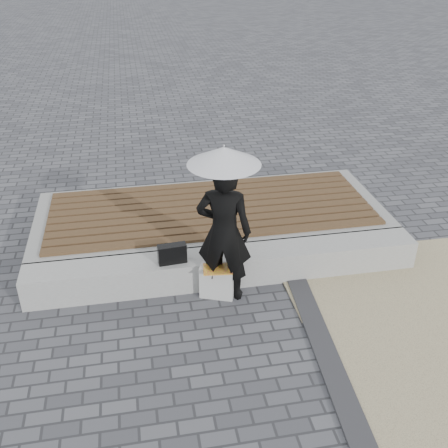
{
  "coord_description": "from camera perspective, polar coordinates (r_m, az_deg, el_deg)",
  "views": [
    {
      "loc": [
        -1.04,
        -3.87,
        3.97
      ],
      "look_at": [
        -0.09,
        1.3,
        1.0
      ],
      "focal_mm": 42.13,
      "sensor_mm": 36.0,
      "label": 1
    }
  ],
  "objects": [
    {
      "name": "timber_platform",
      "position": [
        7.73,
        -1.41,
        0.3
      ],
      "size": [
        5.0,
        2.0,
        0.4
      ],
      "primitive_type": "cube",
      "color": "gray",
      "rests_on": "ground"
    },
    {
      "name": "ground",
      "position": [
        5.64,
        3.37,
        -15.31
      ],
      "size": [
        80.0,
        80.0,
        0.0
      ],
      "primitive_type": "plane",
      "color": "#515156",
      "rests_on": "ground"
    },
    {
      "name": "magazine",
      "position": [
        6.26,
        -0.7,
        -4.9
      ],
      "size": [
        0.37,
        0.29,
        0.01
      ],
      "primitive_type": "cube",
      "rotation": [
        0.0,
        0.0,
        -0.12
      ],
      "color": "#DB3F3F",
      "rests_on": "canvas_tote"
    },
    {
      "name": "timber_decking",
      "position": [
        7.63,
        -1.43,
        1.74
      ],
      "size": [
        4.6,
        1.8,
        0.04
      ],
      "primitive_type": null,
      "color": "brown",
      "rests_on": "timber_platform"
    },
    {
      "name": "seating_ledge",
      "position": [
        6.73,
        0.25,
        -4.62
      ],
      "size": [
        5.0,
        0.45,
        0.4
      ],
      "primitive_type": "cube",
      "color": "#ADAEA8",
      "rests_on": "ground"
    },
    {
      "name": "canvas_tote",
      "position": [
        6.43,
        -0.77,
        -6.28
      ],
      "size": [
        0.44,
        0.31,
        0.43
      ],
      "primitive_type": "cube",
      "rotation": [
        0.0,
        0.0,
        -0.37
      ],
      "color": "#B8B8B4",
      "rests_on": "ground"
    },
    {
      "name": "parasol",
      "position": [
        5.67,
        0.0,
        7.42
      ],
      "size": [
        0.81,
        0.81,
        1.04
      ],
      "rotation": [
        0.0,
        0.0,
        -0.1
      ],
      "color": "#B4B5BA",
      "rests_on": "ground"
    },
    {
      "name": "woman",
      "position": [
        6.09,
        0.0,
        -0.91
      ],
      "size": [
        0.75,
        0.61,
        1.78
      ],
      "primitive_type": "imported",
      "rotation": [
        0.0,
        0.0,
        2.81
      ],
      "color": "black",
      "rests_on": "ground"
    },
    {
      "name": "handbag",
      "position": [
        6.41,
        -5.65,
        -3.24
      ],
      "size": [
        0.36,
        0.15,
        0.25
      ],
      "primitive_type": "cube",
      "rotation": [
        0.0,
        0.0,
        0.09
      ],
      "color": "black",
      "rests_on": "seating_ledge"
    },
    {
      "name": "edging_band",
      "position": [
        5.5,
        12.66,
        -17.46
      ],
      "size": [
        0.61,
        5.2,
        0.04
      ],
      "primitive_type": "cube",
      "rotation": [
        0.0,
        0.0,
        -0.07
      ],
      "color": "#303033",
      "rests_on": "ground"
    }
  ]
}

